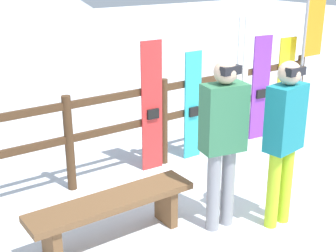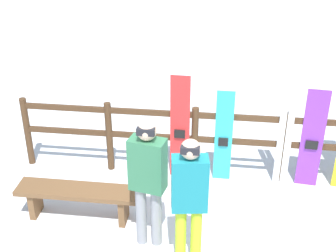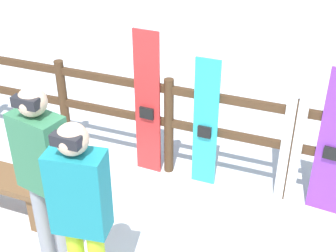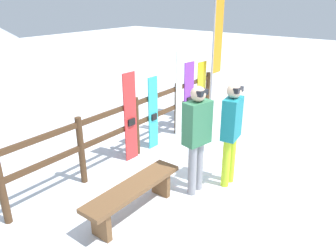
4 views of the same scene
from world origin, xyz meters
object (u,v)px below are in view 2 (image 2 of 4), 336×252
object	(u,v)px
bench	(78,196)
snowboard_cyan	(223,137)
snowboard_purple	(312,140)
person_plaid_green	(148,176)
snowboard_red	(180,128)
person_teal	(189,195)
ski_pair_white	(286,129)

from	to	relation	value
bench	snowboard_cyan	distance (m)	2.15
bench	snowboard_purple	xyz separation A→B (m)	(3.00, 1.13, 0.40)
person_plaid_green	snowboard_purple	size ratio (longest dim) A/B	1.11
snowboard_purple	person_plaid_green	bearing A→B (deg)	-143.75
snowboard_purple	bench	bearing A→B (deg)	-159.29
person_plaid_green	snowboard_red	xyz separation A→B (m)	(0.21, 1.49, -0.17)
person_teal	snowboard_red	world-z (taller)	person_teal
snowboard_red	snowboard_purple	world-z (taller)	snowboard_red
person_teal	snowboard_cyan	distance (m)	1.83
person_teal	person_plaid_green	bearing A→B (deg)	149.59
snowboard_cyan	snowboard_purple	size ratio (longest dim) A/B	0.94
person_plaid_green	snowboard_purple	xyz separation A→B (m)	(2.03, 1.49, -0.22)
bench	snowboard_purple	world-z (taller)	snowboard_purple
person_plaid_green	bench	bearing A→B (deg)	159.98
person_teal	ski_pair_white	distance (m)	2.13
ski_pair_white	snowboard_purple	distance (m)	0.40
person_plaid_green	snowboard_cyan	bearing A→B (deg)	61.05
snowboard_red	snowboard_purple	bearing A→B (deg)	-0.00
bench	snowboard_cyan	bearing A→B (deg)	32.30
person_plaid_green	snowboard_cyan	distance (m)	1.72
person_teal	snowboard_red	bearing A→B (deg)	99.11
person_teal	snowboard_purple	world-z (taller)	person_teal
person_plaid_green	snowboard_red	distance (m)	1.51
bench	snowboard_purple	distance (m)	3.23
bench	person_teal	size ratio (longest dim) A/B	0.97
snowboard_red	ski_pair_white	distance (m)	1.46
snowboard_red	bench	bearing A→B (deg)	-136.05
snowboard_red	ski_pair_white	size ratio (longest dim) A/B	0.90
snowboard_red	ski_pair_white	xyz separation A→B (m)	(1.46, 0.00, 0.09)
person_plaid_green	snowboard_cyan	xyz separation A→B (m)	(0.82, 1.49, -0.27)
bench	snowboard_red	world-z (taller)	snowboard_red
snowboard_red	snowboard_cyan	size ratio (longest dim) A/B	1.14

